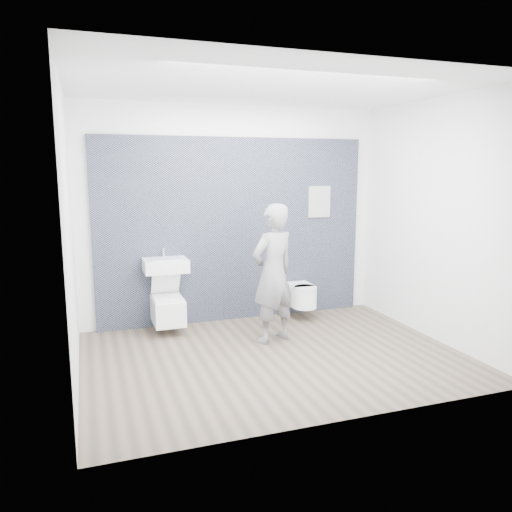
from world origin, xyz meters
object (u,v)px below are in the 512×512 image
object	(u,v)px
toilet_square	(168,309)
toilet_rounded	(302,295)
visitor	(273,274)
washbasin	(166,265)

from	to	relation	value
toilet_square	toilet_rounded	size ratio (longest dim) A/B	1.22
toilet_square	visitor	bearing A→B (deg)	-32.82
washbasin	visitor	size ratio (longest dim) A/B	0.33
toilet_square	washbasin	bearing A→B (deg)	90.00
toilet_square	toilet_rounded	bearing A→B (deg)	-0.20
washbasin	visitor	bearing A→B (deg)	-35.11
visitor	washbasin	bearing A→B (deg)	-56.17
toilet_square	toilet_rounded	distance (m)	1.80
toilet_square	visitor	xyz separation A→B (m)	(1.11, -0.72, 0.51)
washbasin	toilet_rounded	bearing A→B (deg)	-2.26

